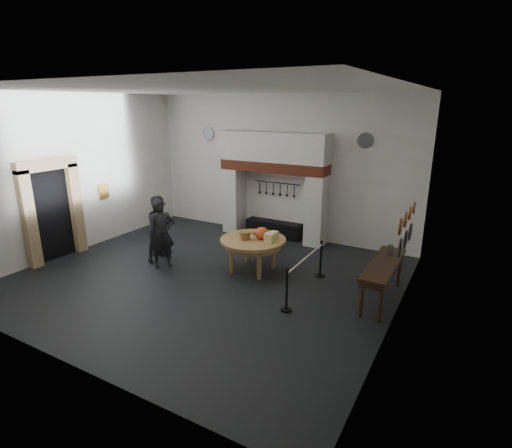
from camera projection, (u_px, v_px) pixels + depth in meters
The scene contains 39 objects.
floor at pixel (207, 277), 10.06m from camera, with size 9.00×8.00×0.02m, color black.
ceiling at pixel (200, 89), 8.76m from camera, with size 9.00×8.00×0.02m, color silver.
wall_back at pixel (279, 167), 12.75m from camera, with size 9.00×0.02×4.50m, color white.
wall_front at pixel (47, 236), 6.08m from camera, with size 9.00×0.02×4.50m, color white.
wall_left at pixel (78, 174), 11.52m from camera, with size 0.02×8.00×4.50m, color white.
wall_right at pixel (403, 214), 7.30m from camera, with size 0.02×8.00×4.50m, color white.
chimney_pier_left at pixel (234, 200), 13.49m from camera, with size 0.55×0.70×2.15m, color silver.
chimney_pier_right at pixel (317, 211), 12.11m from camera, with size 0.55×0.70×2.15m, color silver.
hearth_brick_band at pixel (274, 167), 12.44m from camera, with size 3.50×0.72×0.32m, color #9E442B.
chimney_hood at pixel (274, 147), 12.27m from camera, with size 3.50×0.70×0.90m, color silver.
iron_range at pixel (274, 229), 13.10m from camera, with size 1.90×0.45×0.50m, color black.
utensil_rail at pixel (277, 183), 12.83m from camera, with size 0.02×0.02×1.60m, color black.
door_recess at pixel (52, 215), 10.96m from camera, with size 0.04×1.10×2.50m, color black.
door_jamb_near at pixel (29, 220), 10.32m from camera, with size 0.22×0.30×2.60m, color tan.
door_jamb_far at pixel (76, 208), 11.49m from camera, with size 0.22×0.30×2.60m, color tan.
door_lintel at pixel (46, 165), 10.52m from camera, with size 0.22×1.70×0.30m, color tan.
wall_plaque at pixel (104, 191), 12.36m from camera, with size 0.05×0.34×0.44m, color gold.
work_table at pixel (253, 240), 10.22m from camera, with size 1.69×1.69×0.07m, color tan.
pumpkin at pixel (262, 233), 10.16m from camera, with size 0.36×0.36×0.31m, color #D8581E.
cheese_block_big at pixel (269, 238), 9.90m from camera, with size 0.22×0.22×0.24m, color #E9DE8B.
cheese_block_small at pixel (274, 235), 10.17m from camera, with size 0.18×0.18×0.20m, color #FFF198.
wicker_basket at pixel (245, 235), 10.13m from camera, with size 0.32×0.32×0.22m, color #976437.
bread_loaf at pixel (256, 232), 10.53m from camera, with size 0.31×0.18×0.13m, color #A9773C.
visitor_near at pixel (162, 234), 10.44m from camera, with size 0.67×0.44×1.85m, color black.
visitor_far at pixel (161, 228), 10.97m from camera, with size 0.88×0.69×1.81m, color #212227.
side_table at pixel (384, 264), 8.61m from camera, with size 0.55×2.20×0.06m, color #331F12.
pewter_jug at pixel (390, 249), 9.07m from camera, with size 0.12×0.12×0.22m, color #515156.
copper_pan_a at pixel (401, 227), 7.57m from camera, with size 0.34×0.34×0.03m, color #C6662D.
copper_pan_b at pixel (406, 220), 8.03m from camera, with size 0.32×0.32×0.03m, color #C6662D.
copper_pan_c at pixel (410, 213), 8.49m from camera, with size 0.30×0.30×0.03m, color #C6662D.
copper_pan_d at pixel (414, 208), 8.95m from camera, with size 0.28×0.28×0.03m, color #C6662D.
pewter_plate_left at pixel (400, 248), 7.89m from camera, with size 0.40×0.40×0.03m, color #4C4C51.
pewter_plate_mid at pixel (405, 239), 8.39m from camera, with size 0.40×0.40×0.03m, color #4C4C51.
pewter_plate_right at pixel (410, 232), 8.89m from camera, with size 0.40×0.40×0.03m, color #4C4C51.
pewter_plate_back_left at pixel (208, 134), 13.71m from camera, with size 0.44×0.44×0.03m, color #4C4C51.
pewter_plate_back_right at pixel (365, 141), 11.18m from camera, with size 0.44×0.44×0.03m, color #4C4C51.
barrier_post_near at pixel (287, 291), 8.30m from camera, with size 0.05×0.05×0.90m, color black.
barrier_post_far at pixel (321, 260), 9.96m from camera, with size 0.05×0.05×0.90m, color black.
barrier_rope at pixel (306, 258), 9.01m from camera, with size 0.04×0.04×2.00m, color silver.
Camera 1 is at (5.61, -7.46, 4.19)m, focal length 28.00 mm.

